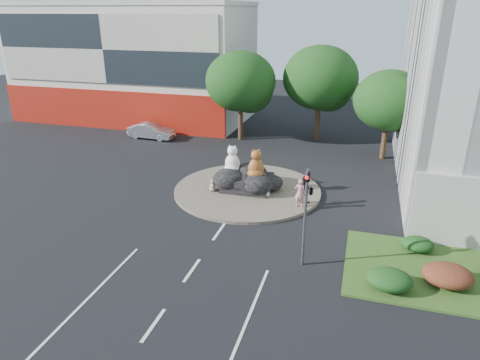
# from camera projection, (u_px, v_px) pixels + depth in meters

# --- Properties ---
(ground) EXTENTS (120.00, 120.00, 0.00)m
(ground) POSITION_uv_depth(u_px,v_px,m) (192.00, 270.00, 20.51)
(ground) COLOR black
(ground) RESTS_ON ground
(roundabout_island) EXTENTS (10.00, 10.00, 0.20)m
(roundabout_island) POSITION_uv_depth(u_px,v_px,m) (247.00, 190.00, 29.38)
(roundabout_island) COLOR brown
(roundabout_island) RESTS_ON ground
(rock_plinth) EXTENTS (3.20, 2.60, 0.90)m
(rock_plinth) POSITION_uv_depth(u_px,v_px,m) (247.00, 183.00, 29.18)
(rock_plinth) COLOR black
(rock_plinth) RESTS_ON roundabout_island
(shophouse_block) EXTENTS (25.20, 12.30, 17.40)m
(shophouse_block) POSITION_uv_depth(u_px,v_px,m) (135.00, 62.00, 47.78)
(shophouse_block) COLOR beige
(shophouse_block) RESTS_ON ground
(grass_verge) EXTENTS (10.00, 6.00, 0.12)m
(grass_verge) POSITION_uv_depth(u_px,v_px,m) (454.00, 275.00, 20.02)
(grass_verge) COLOR #2F4F1A
(grass_verge) RESTS_ON ground
(tree_left) EXTENTS (6.46, 6.46, 8.27)m
(tree_left) POSITION_uv_depth(u_px,v_px,m) (241.00, 84.00, 39.24)
(tree_left) COLOR #382314
(tree_left) RESTS_ON ground
(tree_mid) EXTENTS (6.84, 6.84, 8.76)m
(tree_mid) POSITION_uv_depth(u_px,v_px,m) (321.00, 81.00, 39.08)
(tree_mid) COLOR #382314
(tree_mid) RESTS_ON ground
(tree_right) EXTENTS (5.70, 5.70, 7.30)m
(tree_right) POSITION_uv_depth(u_px,v_px,m) (390.00, 103.00, 34.29)
(tree_right) COLOR #382314
(tree_right) RESTS_ON ground
(hedge_near_green) EXTENTS (2.00, 1.60, 0.90)m
(hedge_near_green) POSITION_uv_depth(u_px,v_px,m) (390.00, 280.00, 18.84)
(hedge_near_green) COLOR #133812
(hedge_near_green) RESTS_ON grass_verge
(hedge_red) EXTENTS (2.20, 1.76, 0.99)m
(hedge_red) POSITION_uv_depth(u_px,v_px,m) (448.00, 275.00, 19.06)
(hedge_red) COLOR #471512
(hedge_red) RESTS_ON grass_verge
(hedge_back_green) EXTENTS (1.60, 1.28, 0.72)m
(hedge_back_green) POSITION_uv_depth(u_px,v_px,m) (418.00, 244.00, 21.86)
(hedge_back_green) COLOR #133812
(hedge_back_green) RESTS_ON grass_verge
(traffic_light) EXTENTS (0.44, 1.24, 5.00)m
(traffic_light) POSITION_uv_depth(u_px,v_px,m) (308.00, 197.00, 19.61)
(traffic_light) COLOR #595B60
(traffic_light) RESTS_ON ground
(street_lamp) EXTENTS (2.34, 0.22, 8.06)m
(street_lamp) POSITION_uv_depth(u_px,v_px,m) (471.00, 154.00, 22.59)
(street_lamp) COLOR #595B60
(street_lamp) RESTS_ON ground
(cat_white) EXTENTS (1.26, 1.11, 2.02)m
(cat_white) POSITION_uv_depth(u_px,v_px,m) (232.00, 159.00, 29.32)
(cat_white) COLOR white
(cat_white) RESTS_ON rock_plinth
(cat_tabby) EXTENTS (1.58, 1.50, 2.05)m
(cat_tabby) POSITION_uv_depth(u_px,v_px,m) (256.00, 163.00, 28.42)
(cat_tabby) COLOR orange
(cat_tabby) RESTS_ON rock_plinth
(kitten_calico) EXTENTS (0.66, 0.64, 0.85)m
(kitten_calico) POSITION_uv_depth(u_px,v_px,m) (213.00, 185.00, 28.85)
(kitten_calico) COLOR white
(kitten_calico) RESTS_ON roundabout_island
(kitten_white) EXTENTS (0.63, 0.62, 0.80)m
(kitten_white) POSITION_uv_depth(u_px,v_px,m) (266.00, 191.00, 28.01)
(kitten_white) COLOR silver
(kitten_white) RESTS_ON roundabout_island
(pedestrian_pink) EXTENTS (0.69, 0.49, 1.81)m
(pedestrian_pink) POSITION_uv_depth(u_px,v_px,m) (300.00, 193.00, 26.39)
(pedestrian_pink) COLOR #CD848D
(pedestrian_pink) RESTS_ON roundabout_island
(pedestrian_dark) EXTENTS (0.89, 0.71, 1.77)m
(pedestrian_dark) POSITION_uv_depth(u_px,v_px,m) (304.00, 189.00, 26.98)
(pedestrian_dark) COLOR black
(pedestrian_dark) RESTS_ON roundabout_island
(parked_car) EXTENTS (4.58, 1.75, 1.49)m
(parked_car) POSITION_uv_depth(u_px,v_px,m) (151.00, 131.00, 41.16)
(parked_car) COLOR #B7BABF
(parked_car) RESTS_ON ground
(litter_bin) EXTENTS (0.67, 0.67, 0.78)m
(litter_bin) POSITION_uv_depth(u_px,v_px,m) (384.00, 279.00, 18.96)
(litter_bin) COLOR black
(litter_bin) RESTS_ON grass_verge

